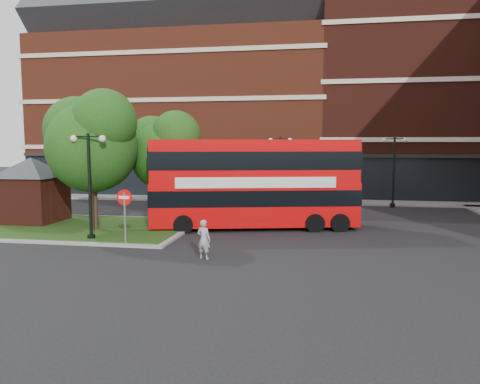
% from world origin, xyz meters
% --- Properties ---
extents(ground, '(120.00, 120.00, 0.00)m').
position_xyz_m(ground, '(0.00, 0.00, 0.00)').
color(ground, black).
rests_on(ground, ground).
extents(pavement_far, '(44.00, 3.00, 0.12)m').
position_xyz_m(pavement_far, '(0.00, 16.50, 0.06)').
color(pavement_far, slate).
rests_on(pavement_far, ground).
extents(terrace_far_left, '(26.00, 12.00, 14.00)m').
position_xyz_m(terrace_far_left, '(-8.00, 24.00, 7.00)').
color(terrace_far_left, maroon).
rests_on(terrace_far_left, ground).
extents(terrace_far_right, '(18.00, 12.00, 16.00)m').
position_xyz_m(terrace_far_right, '(14.00, 24.00, 8.00)').
color(terrace_far_right, '#471911').
rests_on(terrace_far_right, ground).
extents(traffic_island, '(12.60, 7.60, 0.15)m').
position_xyz_m(traffic_island, '(-8.00, 3.00, 0.07)').
color(traffic_island, gray).
rests_on(traffic_island, ground).
extents(kiosk, '(6.51, 6.51, 3.60)m').
position_xyz_m(kiosk, '(-11.00, 4.00, 2.32)').
color(kiosk, '#471911').
rests_on(kiosk, traffic_island).
extents(tree_island_west, '(5.40, 4.71, 7.21)m').
position_xyz_m(tree_island_west, '(-6.60, 2.58, 4.79)').
color(tree_island_west, '#2D2116').
rests_on(tree_island_west, ground).
extents(tree_island_east, '(4.46, 3.90, 6.29)m').
position_xyz_m(tree_island_east, '(-3.58, 5.06, 4.24)').
color(tree_island_east, '#2D2116').
rests_on(tree_island_east, ground).
extents(lamp_island, '(1.72, 0.36, 5.00)m').
position_xyz_m(lamp_island, '(-5.50, 0.20, 2.83)').
color(lamp_island, black).
rests_on(lamp_island, ground).
extents(lamp_far_left, '(1.72, 0.36, 5.00)m').
position_xyz_m(lamp_far_left, '(2.00, 14.50, 2.83)').
color(lamp_far_left, black).
rests_on(lamp_far_left, ground).
extents(lamp_far_right, '(1.72, 0.36, 5.00)m').
position_xyz_m(lamp_far_right, '(10.00, 14.50, 2.83)').
color(lamp_far_right, black).
rests_on(lamp_far_right, ground).
extents(bus, '(11.13, 4.93, 4.14)m').
position_xyz_m(bus, '(1.49, 4.77, 2.72)').
color(bus, '#C30708').
rests_on(bus, ground).
extents(woman, '(0.65, 0.52, 1.57)m').
position_xyz_m(woman, '(0.50, -2.14, 0.78)').
color(woman, '#959598').
rests_on(woman, ground).
extents(car_silver, '(4.62, 2.13, 1.53)m').
position_xyz_m(car_silver, '(0.47, 14.50, 0.77)').
color(car_silver, silver).
rests_on(car_silver, ground).
extents(car_white, '(3.86, 1.68, 1.23)m').
position_xyz_m(car_white, '(5.38, 15.42, 0.62)').
color(car_white, silver).
rests_on(car_white, ground).
extents(no_entry_sign, '(0.70, 0.09, 2.53)m').
position_xyz_m(no_entry_sign, '(-3.50, -0.50, 1.80)').
color(no_entry_sign, slate).
rests_on(no_entry_sign, ground).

